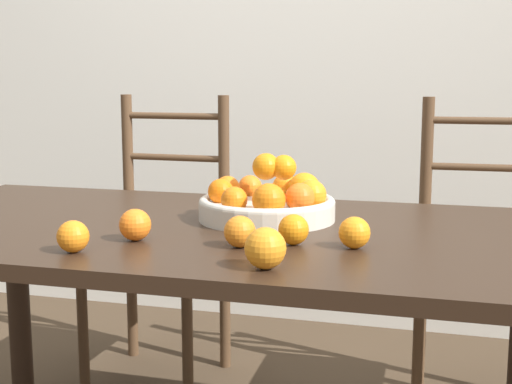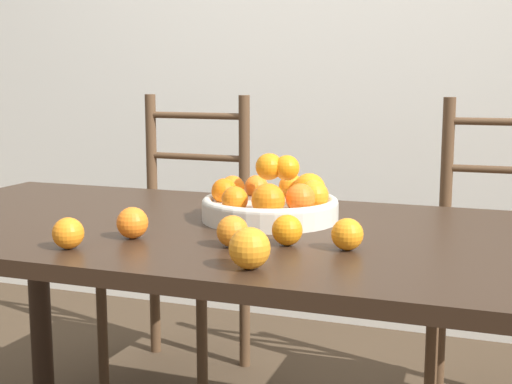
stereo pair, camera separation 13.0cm
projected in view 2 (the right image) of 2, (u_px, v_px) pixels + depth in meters
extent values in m
cube|color=silver|center=(347.00, 20.00, 2.95)|extent=(8.00, 0.06, 2.60)
cube|color=black|center=(205.00, 231.00, 1.70)|extent=(1.69, 0.88, 0.03)
cylinder|color=black|center=(40.00, 299.00, 2.35)|extent=(0.07, 0.07, 0.69)
cylinder|color=beige|center=(270.00, 211.00, 1.75)|extent=(0.33, 0.33, 0.04)
torus|color=beige|center=(270.00, 202.00, 1.74)|extent=(0.33, 0.33, 0.02)
sphere|color=orange|center=(313.00, 196.00, 1.69)|extent=(0.07, 0.07, 0.07)
sphere|color=orange|center=(309.00, 189.00, 1.79)|extent=(0.08, 0.08, 0.08)
sphere|color=orange|center=(292.00, 187.00, 1.84)|extent=(0.07, 0.07, 0.07)
sphere|color=orange|center=(256.00, 187.00, 1.85)|extent=(0.06, 0.06, 0.06)
sphere|color=orange|center=(233.00, 188.00, 1.80)|extent=(0.06, 0.06, 0.06)
sphere|color=orange|center=(224.00, 191.00, 1.75)|extent=(0.06, 0.06, 0.06)
sphere|color=orange|center=(235.00, 199.00, 1.67)|extent=(0.06, 0.06, 0.06)
sphere|color=orange|center=(268.00, 200.00, 1.63)|extent=(0.08, 0.08, 0.08)
sphere|color=orange|center=(300.00, 198.00, 1.65)|extent=(0.07, 0.07, 0.07)
sphere|color=orange|center=(287.00, 168.00, 1.72)|extent=(0.06, 0.06, 0.06)
sphere|color=orange|center=(270.00, 166.00, 1.74)|extent=(0.06, 0.06, 0.06)
sphere|color=orange|center=(269.00, 167.00, 1.73)|extent=(0.07, 0.07, 0.07)
sphere|color=orange|center=(347.00, 234.00, 1.44)|extent=(0.07, 0.07, 0.07)
sphere|color=orange|center=(68.00, 233.00, 1.45)|extent=(0.06, 0.06, 0.06)
sphere|color=orange|center=(287.00, 230.00, 1.48)|extent=(0.06, 0.06, 0.06)
sphere|color=orange|center=(250.00, 248.00, 1.30)|extent=(0.08, 0.08, 0.08)
sphere|color=orange|center=(232.00, 231.00, 1.47)|extent=(0.07, 0.07, 0.07)
sphere|color=orange|center=(132.00, 223.00, 1.55)|extent=(0.07, 0.07, 0.07)
cylinder|color=#513823|center=(102.00, 324.00, 2.44)|extent=(0.04, 0.04, 0.46)
cylinder|color=#513823|center=(202.00, 339.00, 2.30)|extent=(0.04, 0.04, 0.46)
cylinder|color=#513823|center=(153.00, 226.00, 2.73)|extent=(0.04, 0.04, 1.00)
cylinder|color=#513823|center=(244.00, 234.00, 2.59)|extent=(0.04, 0.04, 1.00)
cube|color=#513823|center=(175.00, 246.00, 2.50)|extent=(0.43, 0.41, 0.04)
cylinder|color=#513823|center=(197.00, 198.00, 2.64)|extent=(0.38, 0.03, 0.02)
cylinder|color=#513823|center=(197.00, 157.00, 2.62)|extent=(0.38, 0.03, 0.02)
cylinder|color=#513823|center=(196.00, 116.00, 2.59)|extent=(0.38, 0.03, 0.02)
cylinder|color=#513823|center=(431.00, 370.00, 2.06)|extent=(0.04, 0.04, 0.46)
cylinder|color=#513823|center=(443.00, 250.00, 2.35)|extent=(0.04, 0.04, 1.00)
cube|color=#513823|center=(504.00, 276.00, 2.13)|extent=(0.43, 0.41, 0.04)
cylinder|color=#513823|center=(506.00, 217.00, 2.27)|extent=(0.38, 0.04, 0.02)
cylinder|color=#513823|center=(509.00, 170.00, 2.25)|extent=(0.38, 0.04, 0.02)
cylinder|color=#513823|center=(512.00, 122.00, 2.22)|extent=(0.38, 0.04, 0.02)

